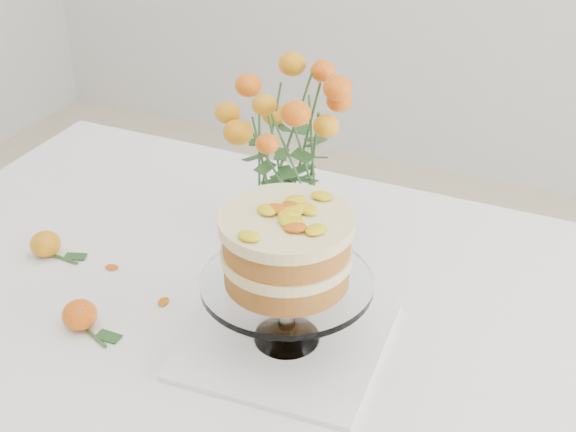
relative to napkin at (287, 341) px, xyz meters
name	(u,v)px	position (x,y,z in m)	size (l,w,h in m)	color
table	(254,325)	(-0.11, 0.11, -0.09)	(1.43, 0.93, 0.76)	tan
napkin	(287,341)	(0.00, 0.00, 0.00)	(0.30, 0.30, 0.01)	white
cake_stand	(287,255)	(0.00, 0.00, 0.16)	(0.26, 0.26, 0.24)	white
rose_vase	(289,141)	(-0.12, 0.28, 0.21)	(0.28, 0.28, 0.36)	white
loose_rose_near	(46,244)	(-0.51, 0.05, 0.02)	(0.10, 0.06, 0.05)	orange
loose_rose_far	(80,315)	(-0.32, -0.10, 0.02)	(0.10, 0.06, 0.05)	red
stray_petal_a	(163,302)	(-0.23, 0.01, 0.00)	(0.03, 0.02, 0.00)	#DDBC0E
stray_petal_b	(203,331)	(-0.13, -0.03, 0.00)	(0.03, 0.02, 0.00)	#DDBC0E
stray_petal_c	(213,353)	(-0.09, -0.07, 0.00)	(0.03, 0.02, 0.00)	#DDBC0E
stray_petal_d	(112,267)	(-0.37, 0.06, 0.00)	(0.03, 0.02, 0.00)	#DDBC0E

